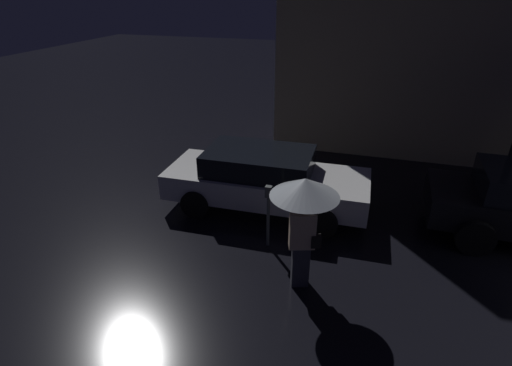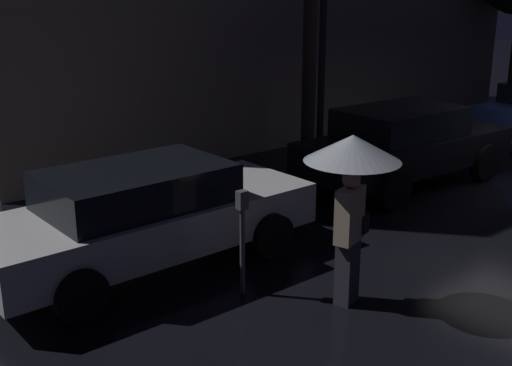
{
  "view_description": "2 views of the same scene",
  "coord_description": "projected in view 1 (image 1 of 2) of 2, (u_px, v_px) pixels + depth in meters",
  "views": [
    {
      "loc": [
        -5.07,
        -6.39,
        4.6
      ],
      "look_at": [
        -6.96,
        0.01,
        1.24
      ],
      "focal_mm": 28.0,
      "sensor_mm": 36.0,
      "label": 1
    },
    {
      "loc": [
        -10.92,
        -5.69,
        3.54
      ],
      "look_at": [
        -6.35,
        -0.03,
        1.29
      ],
      "focal_mm": 45.0,
      "sensor_mm": 36.0,
      "label": 2
    }
  ],
  "objects": [
    {
      "name": "parked_car_white",
      "position": [
        265.0,
        178.0,
        8.83
      ],
      "size": [
        4.45,
        1.88,
        1.35
      ],
      "rotation": [
        0.0,
        0.0,
        0.02
      ],
      "color": "silver",
      "rests_on": "ground"
    },
    {
      "name": "parking_meter",
      "position": [
        268.0,
        210.0,
        7.45
      ],
      "size": [
        0.12,
        0.1,
        1.29
      ],
      "color": "#4C5154",
      "rests_on": "ground"
    },
    {
      "name": "pedestrian_with_umbrella",
      "position": [
        304.0,
        201.0,
        6.08
      ],
      "size": [
        1.07,
        1.07,
        2.0
      ],
      "rotation": [
        0.0,
        0.0,
        0.32
      ],
      "color": "#383842",
      "rests_on": "ground"
    }
  ]
}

